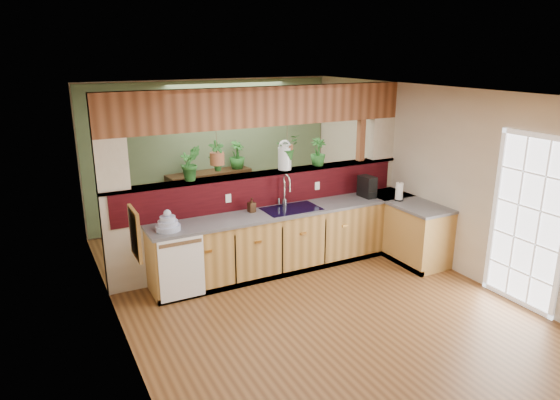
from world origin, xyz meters
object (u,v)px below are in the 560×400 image
coffee_maker (367,188)px  shelving_console (210,199)px  dish_stack (168,224)px  paper_towel (399,192)px  faucet (286,189)px  glass_jar (285,155)px  soap_dispenser (252,205)px

coffee_maker → shelving_console: bearing=124.9°
dish_stack → paper_towel: bearing=-5.2°
faucet → dish_stack: faucet is taller
glass_jar → shelving_console: size_ratio=0.29×
dish_stack → glass_jar: glass_jar is taller
soap_dispenser → paper_towel: paper_towel is taller
soap_dispenser → glass_jar: size_ratio=0.47×
faucet → paper_towel: bearing=-17.8°
coffee_maker → glass_jar: 1.42m
paper_towel → glass_jar: (-1.56, 0.75, 0.58)m
dish_stack → shelving_console: dish_stack is taller
dish_stack → shelving_console: (1.38, 2.34, -0.48)m
paper_towel → shelving_console: (-2.07, 2.65, -0.53)m
faucet → dish_stack: 1.81m
soap_dispenser → shelving_console: 2.21m
soap_dispenser → glass_jar: glass_jar is taller
shelving_console → paper_towel: bearing=-57.9°
coffee_maker → soap_dispenser: bearing=173.0°
soap_dispenser → glass_jar: bearing=20.5°
soap_dispenser → paper_towel: 2.27m
faucet → coffee_maker: bearing=-6.9°
dish_stack → faucet: bearing=6.9°
coffee_maker → shelving_console: size_ratio=0.21×
paper_towel → shelving_console: paper_towel is taller
faucet → paper_towel: size_ratio=1.67×
coffee_maker → glass_jar: size_ratio=0.74×
dish_stack → soap_dispenser: bearing=8.9°
faucet → dish_stack: bearing=-173.1°
soap_dispenser → coffee_maker: size_ratio=0.63×
dish_stack → soap_dispenser: 1.26m
faucet → dish_stack: (-1.79, -0.22, -0.17)m
coffee_maker → glass_jar: (-1.24, 0.38, 0.56)m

